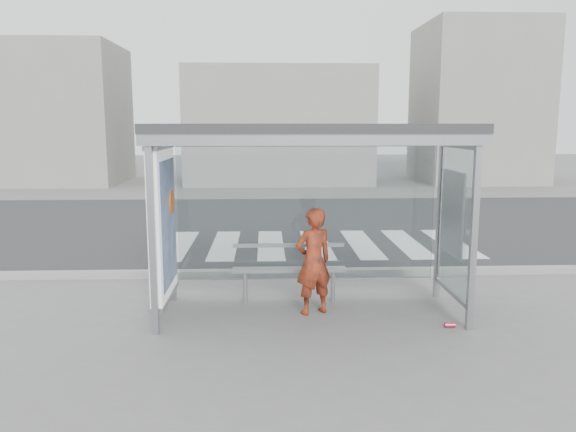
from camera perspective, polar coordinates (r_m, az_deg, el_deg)
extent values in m
plane|color=slate|center=(7.96, 2.22, -9.85)|extent=(80.00, 80.00, 0.00)
cube|color=#2A2A2C|center=(14.74, 0.07, -0.83)|extent=(30.00, 10.00, 0.01)
cube|color=gray|center=(9.80, 1.32, -5.76)|extent=(30.00, 0.18, 0.12)
cube|color=silver|center=(12.42, -11.05, -2.96)|extent=(0.55, 3.00, 0.00)
cube|color=silver|center=(12.31, -6.44, -2.96)|extent=(0.55, 3.00, 0.00)
cube|color=silver|center=(12.28, -1.77, -2.93)|extent=(0.55, 3.00, 0.00)
cube|color=silver|center=(12.33, 2.89, -2.89)|extent=(0.55, 3.00, 0.00)
cube|color=silver|center=(12.46, 7.48, -2.83)|extent=(0.55, 3.00, 0.00)
cube|color=silver|center=(12.66, 11.95, -2.75)|extent=(0.55, 3.00, 0.00)
cube|color=silver|center=(12.94, 16.25, -2.66)|extent=(0.55, 3.00, 0.00)
cube|color=gray|center=(7.07, -13.64, -2.08)|extent=(0.08, 0.08, 2.50)
cube|color=gray|center=(7.40, 18.36, -1.77)|extent=(0.08, 0.08, 2.50)
cube|color=gray|center=(8.42, -11.80, -0.19)|extent=(0.08, 0.08, 2.50)
cube|color=gray|center=(8.71, 15.14, 0.00)|extent=(0.08, 0.08, 2.50)
cube|color=#2D2D30|center=(7.52, 2.35, 8.91)|extent=(4.25, 1.65, 0.12)
cube|color=gray|center=(6.76, 2.87, 7.92)|extent=(4.25, 0.06, 0.18)
cube|color=white|center=(8.32, 1.90, 0.24)|extent=(3.80, 0.02, 2.00)
cube|color=white|center=(7.73, -12.65, -0.68)|extent=(0.15, 1.25, 2.00)
cube|color=#3257B5|center=(7.72, -12.03, -0.68)|extent=(0.01, 1.10, 1.70)
cylinder|color=orange|center=(7.92, -11.72, 1.42)|extent=(0.02, 0.32, 0.32)
cube|color=white|center=(8.04, 16.64, -0.47)|extent=(0.03, 1.25, 2.00)
cube|color=beige|center=(8.06, 16.35, 0.29)|extent=(0.03, 0.86, 1.16)
cube|color=gray|center=(27.17, -22.89, 9.47)|extent=(6.00, 5.00, 6.00)
cube|color=gray|center=(25.50, -0.98, 9.13)|extent=(8.00, 5.00, 5.00)
cube|color=gray|center=(27.26, 18.65, 10.77)|extent=(5.00, 5.00, 7.00)
imported|color=#D85014|center=(7.75, 2.60, -4.62)|extent=(0.64, 0.55, 1.49)
cube|color=gray|center=(8.25, 0.12, -5.47)|extent=(1.66, 0.20, 0.05)
cylinder|color=gray|center=(8.32, -4.36, -7.27)|extent=(0.06, 0.06, 0.48)
cylinder|color=gray|center=(8.37, 4.58, -7.16)|extent=(0.06, 0.06, 0.48)
cube|color=gray|center=(8.35, 0.07, -2.99)|extent=(1.66, 0.04, 0.06)
cylinder|color=#C53952|center=(7.71, 16.10, -10.59)|extent=(0.13, 0.07, 0.07)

